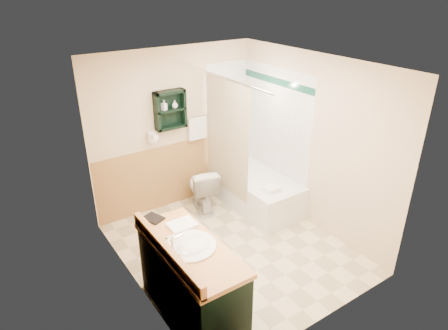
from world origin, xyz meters
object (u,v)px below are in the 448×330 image
(bathtub, at_px, (256,191))
(vanity_book, at_px, (147,214))
(soap_bottle_a, at_px, (164,108))
(soap_bottle_b, at_px, (175,105))
(hair_dryer, at_px, (152,137))
(vanity, at_px, (192,281))
(toilet, at_px, (202,189))
(wall_shelf, at_px, (170,110))

(bathtub, distance_m, vanity_book, 2.33)
(soap_bottle_a, xyz_separation_m, soap_bottle_b, (0.17, 0.00, 0.01))
(hair_dryer, relative_size, vanity_book, 1.10)
(vanity, distance_m, vanity_book, 0.83)
(vanity, bearing_deg, toilet, 56.09)
(vanity, bearing_deg, soap_bottle_a, 68.86)
(toilet, relative_size, soap_bottle_b, 6.38)
(toilet, bearing_deg, soap_bottle_b, -38.35)
(vanity, bearing_deg, soap_bottle_b, 64.97)
(hair_dryer, bearing_deg, vanity, -105.81)
(hair_dryer, bearing_deg, soap_bottle_a, -8.29)
(hair_dryer, distance_m, vanity_book, 1.69)
(vanity, xyz_separation_m, bathtub, (1.92, 1.37, -0.18))
(soap_bottle_a, distance_m, soap_bottle_b, 0.17)
(vanity_book, distance_m, soap_bottle_a, 1.86)
(hair_dryer, distance_m, soap_bottle_a, 0.45)
(toilet, height_order, soap_bottle_a, soap_bottle_a)
(hair_dryer, bearing_deg, bathtub, -28.76)
(vanity, bearing_deg, bathtub, 35.58)
(soap_bottle_a, bearing_deg, bathtub, -31.93)
(wall_shelf, distance_m, vanity_book, 1.90)
(vanity, height_order, vanity_book, vanity_book)
(toilet, distance_m, soap_bottle_a, 1.35)
(vanity, xyz_separation_m, vanity_book, (-0.17, 0.61, 0.54))
(soap_bottle_a, bearing_deg, hair_dryer, 171.71)
(wall_shelf, xyz_separation_m, hair_dryer, (-0.30, 0.02, -0.35))
(wall_shelf, height_order, bathtub, wall_shelf)
(wall_shelf, xyz_separation_m, toilet, (0.30, -0.30, -1.21))
(soap_bottle_b, bearing_deg, vanity_book, -127.84)
(hair_dryer, distance_m, bathtub, 1.78)
(bathtub, distance_m, soap_bottle_a, 1.88)
(bathtub, relative_size, soap_bottle_b, 13.81)
(wall_shelf, relative_size, soap_bottle_b, 5.06)
(hair_dryer, xyz_separation_m, soap_bottle_b, (0.37, -0.03, 0.41))
(bathtub, relative_size, toilet, 2.16)
(vanity, xyz_separation_m, soap_bottle_a, (0.80, 2.07, 1.17))
(vanity, xyz_separation_m, soap_bottle_b, (0.97, 2.07, 1.17))
(hair_dryer, height_order, vanity_book, hair_dryer)
(hair_dryer, xyz_separation_m, vanity, (-0.59, -2.10, -0.77))
(bathtub, xyz_separation_m, soap_bottle_a, (-1.12, 0.70, 1.35))
(vanity, relative_size, vanity_book, 6.27)
(hair_dryer, height_order, vanity, hair_dryer)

